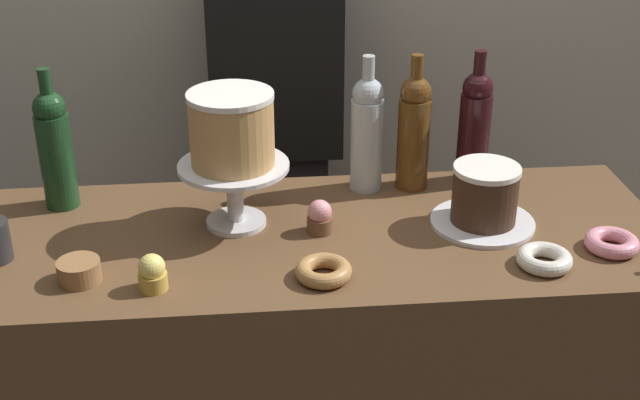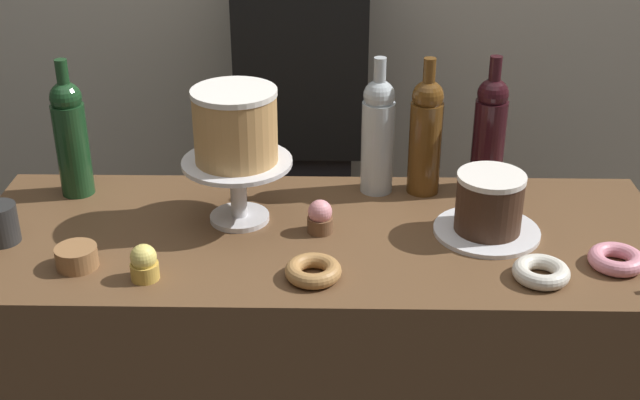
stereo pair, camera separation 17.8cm
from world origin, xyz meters
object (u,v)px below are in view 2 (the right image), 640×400
Objects in this scene: donut_sugar at (541,272)px; donut_pink at (616,259)px; wine_bottle_green at (71,136)px; donut_maple at (313,271)px; wine_bottle_clear at (378,134)px; wine_bottle_amber at (426,134)px; cupcake_lemon at (144,263)px; barista_figure at (303,149)px; cookie_stack at (77,257)px; chocolate_round_cake at (489,202)px; coffee_cup_ceramic at (0,224)px; wine_bottle_dark_red at (489,132)px; white_layer_cake at (235,125)px; cupcake_strawberry at (320,217)px; cake_stand_pedestal at (238,179)px.

donut_pink is at bearing 17.62° from donut_sugar.
wine_bottle_green reaches higher than donut_maple.
wine_bottle_clear is 0.11m from wine_bottle_amber.
wine_bottle_green is 0.81m from wine_bottle_amber.
barista_figure reaches higher than cupcake_lemon.
donut_maple is 0.85m from barista_figure.
cookie_stack is (-0.92, 0.03, 0.01)m from donut_sugar.
chocolate_round_cake is 1.29× the size of donut_maple.
donut_maple is (0.33, 0.01, -0.02)m from cupcake_lemon.
donut_maple is at bearing -11.44° from coffee_cup_ceramic.
wine_bottle_clear is 0.26m from wine_bottle_dark_red.
wine_bottle_clear is 0.54m from barista_figure.
coffee_cup_ceramic is at bearing -112.25° from wine_bottle_green.
cookie_stack reaches higher than donut_maple.
donut_maple is 0.48m from cookie_stack.
wine_bottle_green is 4.38× the size of cupcake_lemon.
chocolate_round_cake is at bearing -57.29° from barista_figure.
cookie_stack is at bearing -153.52° from wine_bottle_amber.
chocolate_round_cake is 0.21m from donut_sugar.
wine_bottle_amber is at bearing -56.15° from barista_figure.
wine_bottle_dark_red is at bearing 16.73° from white_layer_cake.
white_layer_cake is at bearing -159.83° from wine_bottle_amber.
wine_bottle_amber is (-0.15, -0.02, 0.00)m from wine_bottle_dark_red.
wine_bottle_green is at bearing -177.56° from wine_bottle_dark_red.
donut_maple is 1.32× the size of coffee_cup_ceramic.
donut_pink is (0.24, -0.13, -0.06)m from chocolate_round_cake.
white_layer_cake is at bearing 12.26° from coffee_cup_ceramic.
white_layer_cake is 2.16× the size of cookie_stack.
wine_bottle_dark_red is at bearing 6.42° from wine_bottle_amber.
wine_bottle_clear is 2.91× the size of donut_sugar.
wine_bottle_amber is at bearing 40.73° from cupcake_strawberry.
wine_bottle_clear is at bearing 30.57° from cookie_stack.
wine_bottle_clear is at bearing 26.79° from cake_stand_pedestal.
donut_pink is 0.17m from donut_sugar.
chocolate_round_cake is 0.86m from cookie_stack.
cookie_stack is at bearing -149.43° from wine_bottle_clear.
donut_maple is 0.67m from coffee_cup_ceramic.
chocolate_round_cake is 1.95× the size of cupcake_lemon.
donut_sugar is (0.77, 0.01, -0.02)m from cupcake_lemon.
barista_figure is (-0.42, 0.66, -0.16)m from chocolate_round_cake.
barista_figure is at bearing 49.47° from coffee_cup_ceramic.
donut_maple is at bearing -122.32° from wine_bottle_amber.
cake_stand_pedestal is 3.21× the size of cupcake_strawberry.
cake_stand_pedestal is 2.84× the size of cookie_stack.
cake_stand_pedestal is 0.73× the size of wine_bottle_green.
coffee_cup_ceramic is at bearing -165.32° from wine_bottle_dark_red.
wine_bottle_green reaches higher than coffee_cup_ceramic.
cookie_stack is at bearing 163.76° from cupcake_lemon.
white_layer_cake is 0.56× the size of wine_bottle_amber.
wine_bottle_dark_red is 4.38× the size of cupcake_strawberry.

